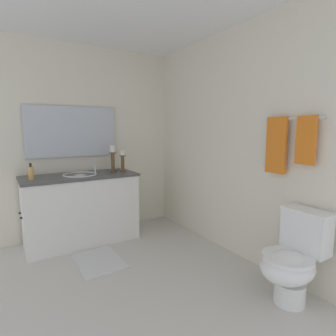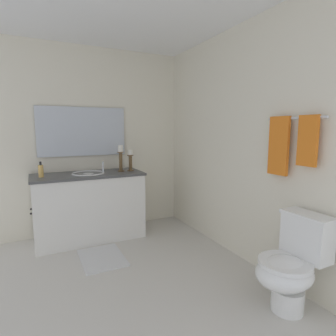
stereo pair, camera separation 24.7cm
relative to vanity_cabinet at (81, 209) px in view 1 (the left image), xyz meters
The scene contains 14 objects.
floor 1.26m from the vanity_cabinet, ahead, with size 3.03×2.76×0.02m, color beige.
wall_back 1.99m from the vanity_cabinet, 49.37° to the left, with size 3.03×0.04×2.45m, color silver.
wall_left 0.87m from the vanity_cabinet, behind, with size 0.04×2.76×2.45m, color silver.
vanity_cabinet is the anchor object (origin of this frame).
sink_basin 0.38m from the vanity_cabinet, 90.00° to the left, with size 0.40×0.40×0.24m.
mirror 0.98m from the vanity_cabinet, behind, with size 0.02×1.12×0.63m, color silver.
candle_holder_tall 0.79m from the vanity_cabinet, 88.27° to the left, with size 0.09×0.09×0.27m.
candle_holder_short 0.74m from the vanity_cabinet, 90.11° to the left, with size 0.09×0.09×0.34m.
soap_bottle 0.72m from the vanity_cabinet, 87.81° to the right, with size 0.06×0.06×0.18m.
toilet 2.39m from the vanity_cabinet, 27.52° to the left, with size 0.39×0.54×0.75m.
towel_bar 2.54m from the vanity_cabinet, 35.01° to the left, with size 0.02×0.02×0.55m, color silver.
towel_near_vanity 2.34m from the vanity_cabinet, 36.69° to the left, with size 0.20×0.03×0.50m, color orange.
towel_center 2.57m from the vanity_cabinet, 32.78° to the left, with size 0.16×0.03×0.40m, color orange.
bath_mat 0.75m from the vanity_cabinet, ahead, with size 0.60×0.44×0.02m, color silver.
Camera 1 is at (2.14, -0.82, 1.39)m, focal length 29.35 mm.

